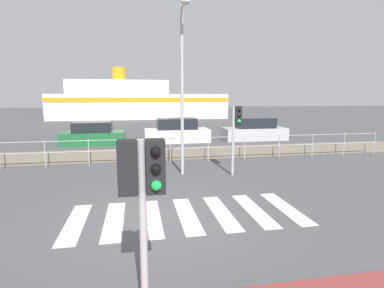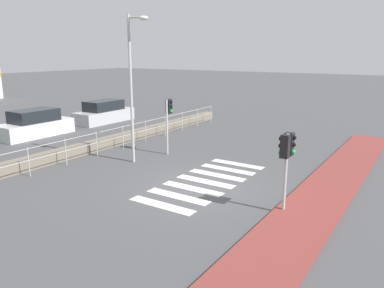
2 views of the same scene
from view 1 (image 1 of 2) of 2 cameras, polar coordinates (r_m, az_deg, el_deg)
name	(u,v)px [view 1 (image 1 of 2)]	position (r m, az deg, el deg)	size (l,w,h in m)	color
ground_plane	(163,217)	(7.74, -5.51, -13.61)	(160.00, 160.00, 0.00)	#4C4C4F
crosswalk	(187,215)	(7.81, -0.94, -13.33)	(5.85, 2.40, 0.01)	silver
seawall	(150,154)	(14.35, -8.00, -1.97)	(25.40, 0.55, 0.51)	slate
harbor_fence	(151,147)	(13.40, -7.88, -0.52)	(22.90, 0.04, 1.18)	#B2B2B5
traffic_light_near	(142,181)	(3.83, -9.52, -7.02)	(0.58, 0.41, 2.45)	#B2B2B5
traffic_light_far	(236,125)	(11.33, 8.43, 3.65)	(0.34, 0.32, 2.63)	#B2B2B5
streetlamp	(183,72)	(11.13, -1.78, 13.58)	(0.32, 1.07, 6.26)	#B2B2B5
ferry_boat	(136,102)	(42.88, -10.62, 7.82)	(23.25, 7.93, 6.90)	white
parked_car_green	(93,135)	(19.84, -18.33, 1.70)	(3.84, 1.88, 1.41)	#1E6633
parked_car_white	(177,132)	(19.82, -2.91, 2.33)	(4.23, 1.74, 1.56)	silver
parked_car_silver	(254,130)	(21.24, 11.79, 2.55)	(4.34, 1.70, 1.52)	#BCBCC1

